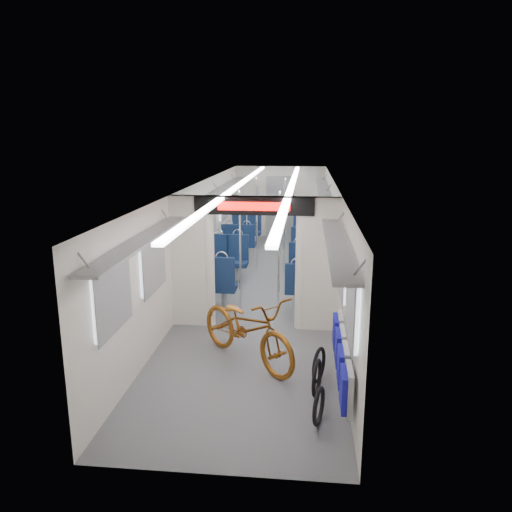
% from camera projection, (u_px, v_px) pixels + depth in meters
% --- Properties ---
extents(carriage, '(12.00, 12.02, 2.31)m').
position_uv_depth(carriage, '(263.00, 225.00, 10.16)').
color(carriage, '#515456').
rests_on(carriage, ground).
extents(bicycle, '(1.96, 1.95, 1.08)m').
position_uv_depth(bicycle, '(247.00, 328.00, 7.33)').
color(bicycle, brown).
rests_on(bicycle, ground).
extents(flip_bench, '(0.12, 2.10, 0.51)m').
position_uv_depth(flip_bench, '(342.00, 357.00, 6.27)').
color(flip_bench, gray).
rests_on(flip_bench, carriage).
extents(bike_hoop_a, '(0.17, 0.46, 0.46)m').
position_uv_depth(bike_hoop_a, '(319.00, 408.00, 5.80)').
color(bike_hoop_a, black).
rests_on(bike_hoop_a, ground).
extents(bike_hoop_b, '(0.15, 0.50, 0.50)m').
position_uv_depth(bike_hoop_b, '(317.00, 380.00, 6.43)').
color(bike_hoop_b, black).
rests_on(bike_hoop_b, ground).
extents(bike_hoop_c, '(0.21, 0.49, 0.50)m').
position_uv_depth(bike_hoop_c, '(319.00, 367.00, 6.80)').
color(bike_hoop_c, black).
rests_on(bike_hoop_c, ground).
extents(seat_bay_near_left, '(0.96, 2.31, 1.17)m').
position_uv_depth(seat_bay_near_left, '(220.00, 266.00, 10.58)').
color(seat_bay_near_left, '#0E1E3E').
rests_on(seat_bay_near_left, ground).
extents(seat_bay_near_right, '(0.88, 1.95, 1.06)m').
position_uv_depth(seat_bay_near_right, '(308.00, 273.00, 10.27)').
color(seat_bay_near_right, '#0E1E3E').
rests_on(seat_bay_near_right, ground).
extents(seat_bay_far_left, '(0.90, 2.02, 1.08)m').
position_uv_depth(seat_bay_far_left, '(243.00, 234.00, 14.26)').
color(seat_bay_far_left, '#0E1E3E').
rests_on(seat_bay_far_left, ground).
extents(seat_bay_far_right, '(0.90, 2.02, 1.08)m').
position_uv_depth(seat_bay_far_right, '(308.00, 237.00, 13.85)').
color(seat_bay_far_right, '#0E1E3E').
rests_on(seat_bay_far_right, ground).
extents(stanchion_near_left, '(0.04, 0.04, 2.30)m').
position_uv_depth(stanchion_near_left, '(240.00, 251.00, 9.47)').
color(stanchion_near_left, silver).
rests_on(stanchion_near_left, ground).
extents(stanchion_near_right, '(0.04, 0.04, 2.30)m').
position_uv_depth(stanchion_near_right, '(279.00, 253.00, 9.33)').
color(stanchion_near_right, silver).
rests_on(stanchion_near_right, ground).
extents(stanchion_far_left, '(0.05, 0.05, 2.30)m').
position_uv_depth(stanchion_far_left, '(257.00, 224.00, 12.25)').
color(stanchion_far_left, silver).
rests_on(stanchion_far_left, ground).
extents(stanchion_far_right, '(0.04, 0.04, 2.30)m').
position_uv_depth(stanchion_far_right, '(284.00, 226.00, 12.01)').
color(stanchion_far_right, silver).
rests_on(stanchion_far_right, ground).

